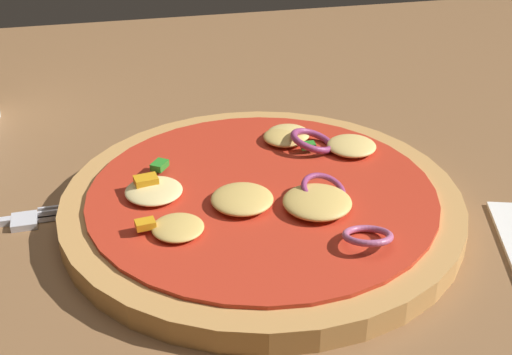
{
  "coord_description": "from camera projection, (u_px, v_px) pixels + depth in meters",
  "views": [
    {
      "loc": [
        -0.07,
        -0.44,
        0.3
      ],
      "look_at": [
        0.03,
        -0.0,
        0.05
      ],
      "focal_mm": 48.49,
      "sensor_mm": 36.0,
      "label": 1
    }
  ],
  "objects": [
    {
      "name": "pizza",
      "position": [
        263.0,
        202.0,
        0.5
      ],
      "size": [
        0.29,
        0.29,
        0.03
      ],
      "color": "tan",
      "rests_on": "dining_table"
    },
    {
      "name": "dining_table",
      "position": [
        218.0,
        218.0,
        0.53
      ],
      "size": [
        1.21,
        0.95,
        0.03
      ],
      "color": "brown",
      "rests_on": "ground"
    }
  ]
}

